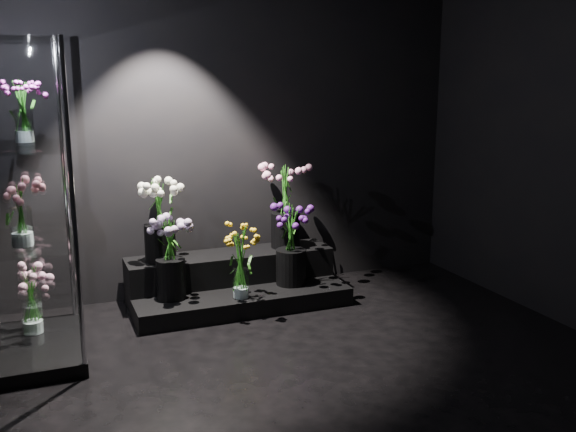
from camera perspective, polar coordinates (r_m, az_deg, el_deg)
floor at (r=4.07m, az=4.56°, el=-14.57°), size 4.00×4.00×0.00m
wall_back at (r=5.51m, az=-4.48°, el=7.74°), size 4.00×0.00×4.00m
display_riser at (r=5.38m, az=-4.77°, el=-5.88°), size 1.73×0.77×0.38m
display_case at (r=4.42m, az=-22.25°, el=0.90°), size 0.56×0.94×2.06m
bouquet_orange_bells at (r=4.98m, az=-4.25°, el=-4.12°), size 0.33×0.33×0.55m
bouquet_lilac at (r=5.00m, az=-10.46°, el=-3.04°), size 0.46×0.46×0.64m
bouquet_purple at (r=5.27m, az=0.26°, el=-2.26°), size 0.34×0.34×0.67m
bouquet_cream_roses at (r=5.18m, az=-11.41°, el=0.13°), size 0.46×0.46×0.66m
bouquet_pink_roses at (r=5.49m, az=-0.23°, el=1.23°), size 0.38×0.38×0.71m
bouquet_case_pink at (r=4.27m, az=-22.71°, el=0.48°), size 0.38×0.38×0.43m
bouquet_case_magenta at (r=4.54m, az=-22.52°, el=8.66°), size 0.29×0.29×0.39m
bouquet_case_base_pink at (r=4.77m, az=-21.90°, el=-6.89°), size 0.38×0.38×0.46m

